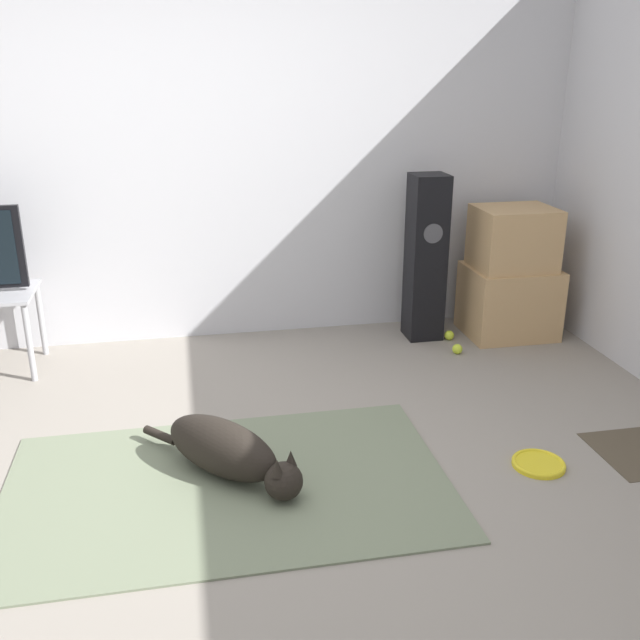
{
  "coord_description": "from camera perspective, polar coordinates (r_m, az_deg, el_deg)",
  "views": [
    {
      "loc": [
        -0.07,
        -2.63,
        1.81
      ],
      "look_at": [
        0.65,
        1.01,
        0.45
      ],
      "focal_mm": 40.0,
      "sensor_mm": 36.0,
      "label": 1
    }
  ],
  "objects": [
    {
      "name": "area_rug",
      "position": [
        3.32,
        -7.35,
        -12.99
      ],
      "size": [
        1.99,
        1.23,
        0.01
      ],
      "color": "slate",
      "rests_on": "ground_plane"
    },
    {
      "name": "floor_speaker",
      "position": [
        4.84,
        8.45,
        4.92
      ],
      "size": [
        0.23,
        0.24,
        1.12
      ],
      "color": "black",
      "rests_on": "ground_plane"
    },
    {
      "name": "wall_back",
      "position": [
        4.76,
        -10.5,
        13.35
      ],
      "size": [
        8.0,
        0.06,
        2.55
      ],
      "color": "silver",
      "rests_on": "ground_plane"
    },
    {
      "name": "cardboard_box_upper",
      "position": [
        4.97,
        15.23,
        6.33
      ],
      "size": [
        0.51,
        0.42,
        0.41
      ],
      "color": "tan",
      "rests_on": "cardboard_box_lower"
    },
    {
      "name": "cardboard_box_lower",
      "position": [
        5.1,
        14.87,
        1.49
      ],
      "size": [
        0.59,
        0.49,
        0.48
      ],
      "color": "tan",
      "rests_on": "ground_plane"
    },
    {
      "name": "dog",
      "position": [
        3.31,
        -7.35,
        -10.36
      ],
      "size": [
        0.7,
        0.74,
        0.27
      ],
      "color": "black",
      "rests_on": "area_rug"
    },
    {
      "name": "tennis_ball_near_speaker",
      "position": [
        4.96,
        10.3,
        -1.21
      ],
      "size": [
        0.07,
        0.07,
        0.07
      ],
      "color": "#C6E033",
      "rests_on": "ground_plane"
    },
    {
      "name": "frisbee",
      "position": [
        3.59,
        17.08,
        -10.92
      ],
      "size": [
        0.25,
        0.25,
        0.03
      ],
      "color": "yellow",
      "rests_on": "ground_plane"
    },
    {
      "name": "ground_plane",
      "position": [
        3.19,
        -8.14,
        -14.68
      ],
      "size": [
        12.0,
        12.0,
        0.0
      ],
      "primitive_type": "plane",
      "color": "gray"
    },
    {
      "name": "tennis_ball_by_boxes",
      "position": [
        4.74,
        10.93,
        -2.29
      ],
      "size": [
        0.07,
        0.07,
        0.07
      ],
      "color": "#C6E033",
      "rests_on": "ground_plane"
    }
  ]
}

